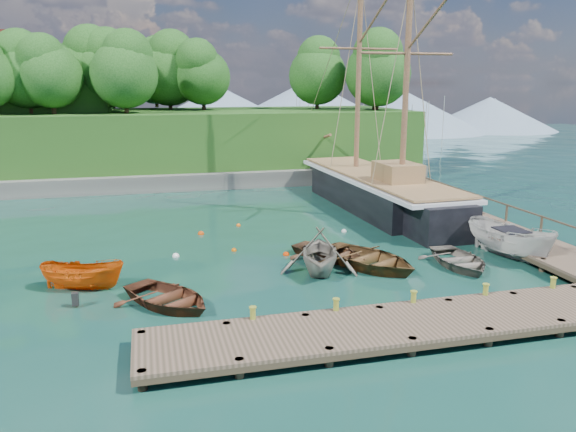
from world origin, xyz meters
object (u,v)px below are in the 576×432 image
(rowboat_3, at_px, (459,266))
(motorboat_orange, at_px, (84,289))
(rowboat_2, at_px, (369,267))
(schooner, at_px, (376,194))
(rowboat_0, at_px, (168,305))
(rowboat_1, at_px, (319,272))
(cabin_boat_white, at_px, (509,258))
(rowboat_4, at_px, (330,258))

(rowboat_3, relative_size, motorboat_orange, 1.15)
(rowboat_2, xyz_separation_m, schooner, (5.40, 11.82, 1.03))
(rowboat_0, relative_size, rowboat_1, 1.04)
(rowboat_0, xyz_separation_m, cabin_boat_white, (16.71, 2.08, 0.00))
(schooner, bearing_deg, rowboat_0, -138.10)
(rowboat_1, height_order, rowboat_3, rowboat_1)
(rowboat_2, bearing_deg, schooner, 37.67)
(rowboat_1, xyz_separation_m, cabin_boat_white, (9.80, -0.29, 0.00))
(rowboat_0, xyz_separation_m, schooner, (14.77, 14.24, 1.03))
(rowboat_0, relative_size, cabin_boat_white, 0.84)
(cabin_boat_white, distance_m, schooner, 12.36)
(rowboat_1, bearing_deg, schooner, 72.85)
(rowboat_0, height_order, rowboat_1, rowboat_1)
(rowboat_2, xyz_separation_m, cabin_boat_white, (7.34, -0.34, 0.00))
(rowboat_1, distance_m, rowboat_3, 6.72)
(motorboat_orange, relative_size, schooner, 0.14)
(rowboat_0, height_order, rowboat_3, rowboat_0)
(rowboat_1, relative_size, motorboat_orange, 1.14)
(rowboat_4, bearing_deg, rowboat_1, -156.90)
(rowboat_1, height_order, rowboat_4, rowboat_1)
(rowboat_2, bearing_deg, rowboat_1, 153.39)
(rowboat_2, height_order, schooner, schooner)
(rowboat_0, bearing_deg, rowboat_3, -29.12)
(cabin_boat_white, bearing_deg, rowboat_4, 153.28)
(rowboat_1, relative_size, cabin_boat_white, 0.80)
(rowboat_0, xyz_separation_m, rowboat_2, (9.37, 2.41, 0.00))
(rowboat_0, distance_m, rowboat_3, 13.65)
(rowboat_1, bearing_deg, rowboat_4, 74.61)
(motorboat_orange, bearing_deg, rowboat_3, -74.74)
(motorboat_orange, bearing_deg, rowboat_4, -63.27)
(rowboat_0, bearing_deg, motorboat_orange, 106.16)
(rowboat_2, bearing_deg, rowboat_4, 99.83)
(rowboat_1, height_order, rowboat_2, rowboat_1)
(rowboat_1, height_order, cabin_boat_white, rowboat_1)
(rowboat_1, bearing_deg, cabin_boat_white, 14.68)
(rowboat_2, distance_m, cabin_boat_white, 7.34)
(rowboat_0, bearing_deg, cabin_boat_white, -28.26)
(rowboat_4, xyz_separation_m, cabin_boat_white, (8.68, -2.09, 0.00))
(rowboat_2, bearing_deg, rowboat_0, 166.67)
(schooner, bearing_deg, rowboat_2, -116.60)
(cabin_boat_white, bearing_deg, schooner, 85.83)
(rowboat_3, height_order, rowboat_4, rowboat_3)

